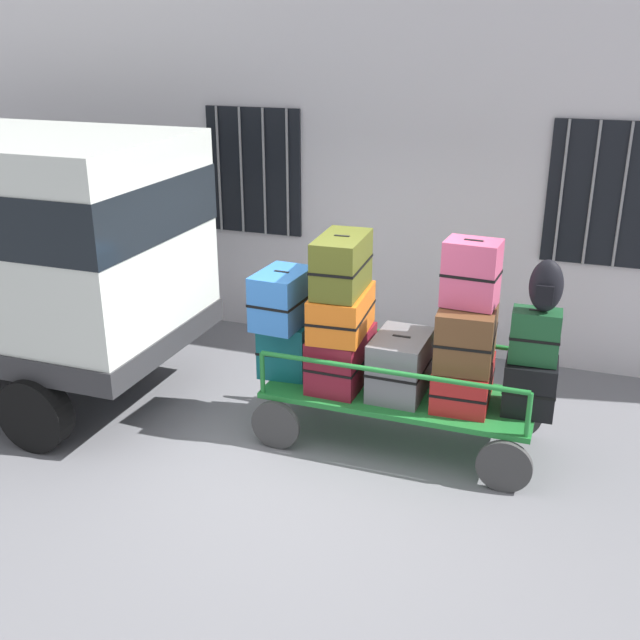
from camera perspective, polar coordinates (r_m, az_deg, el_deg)
The scene contains 16 objects.
ground_plane at distance 6.89m, azimuth -0.35°, elevation -10.31°, with size 40.00×40.00×0.00m, color slate.
building_wall at distance 8.74m, azimuth 6.47°, elevation 13.80°, with size 12.00×0.38×5.00m.
luggage_cart at distance 6.97m, azimuth 6.00°, elevation -6.20°, with size 2.51×1.03×0.51m.
cart_railing at distance 6.77m, azimuth 6.14°, elevation -2.86°, with size 2.38×0.90×0.41m.
suitcase_left_bottom at distance 7.15m, azimuth -2.64°, elevation -2.14°, with size 0.50×0.46×0.52m.
suitcase_left_middle at distance 6.91m, azimuth -2.89°, elevation 1.65°, with size 0.45×0.65×0.52m.
suitcase_midleft_bottom at distance 6.96m, azimuth 1.62°, elevation -2.88°, with size 0.48×0.78×0.51m.
suitcase_midleft_middle at distance 6.78m, azimuth 1.64°, elevation 0.60°, with size 0.52×0.82×0.40m.
suitcase_midleft_top at distance 6.62m, azimuth 1.65°, elevation 4.26°, with size 0.43×0.75×0.51m.
suitcase_center_bottom at distance 6.80m, azimuth 6.11°, elevation -3.39°, with size 0.49×0.70×0.55m.
suitcase_midright_bottom at distance 6.76m, azimuth 10.78°, elevation -4.63°, with size 0.51×0.74×0.37m.
suitcase_midright_middle at distance 6.59m, azimuth 11.05°, elevation -1.06°, with size 0.52×0.73×0.53m.
suitcase_midright_top at distance 6.40m, azimuth 11.39°, elevation 3.50°, with size 0.48×0.37×0.57m.
suitcase_right_bottom at distance 6.71m, azimuth 15.59°, elevation -4.82°, with size 0.46×0.45×0.47m.
suitcase_right_middle at distance 6.52m, azimuth 15.98°, elevation -1.17°, with size 0.42×0.28×0.46m.
backpack at distance 6.33m, azimuth 16.75°, elevation 2.46°, with size 0.27×0.22×0.44m.
Camera 1 is at (2.05, -5.50, 3.59)m, focal length 42.26 mm.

